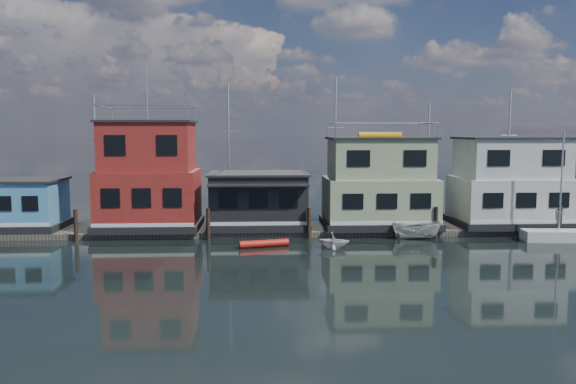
{
  "coord_description": "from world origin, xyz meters",
  "views": [
    {
      "loc": [
        -0.43,
        -29.35,
        7.45
      ],
      "look_at": [
        1.68,
        12.0,
        3.0
      ],
      "focal_mm": 35.0,
      "sensor_mm": 36.0,
      "label": 1
    }
  ],
  "objects": [
    {
      "name": "ground",
      "position": [
        0.0,
        0.0,
        0.0
      ],
      "size": [
        160.0,
        160.0,
        0.0
      ],
      "primitive_type": "plane",
      "color": "black",
      "rests_on": "ground"
    },
    {
      "name": "dock",
      "position": [
        0.0,
        12.0,
        0.2
      ],
      "size": [
        48.0,
        5.0,
        0.4
      ],
      "primitive_type": "cube",
      "color": "#595147",
      "rests_on": "ground"
    },
    {
      "name": "motorboat",
      "position": [
        10.49,
        8.66,
        0.65
      ],
      "size": [
        3.54,
        1.91,
        1.3
      ],
      "primitive_type": "imported",
      "rotation": [
        0.0,
        0.0,
        1.37
      ],
      "color": "beige",
      "rests_on": "ground"
    },
    {
      "name": "houseboat_dark",
      "position": [
        -0.5,
        11.98,
        2.42
      ],
      "size": [
        7.4,
        6.1,
        4.06
      ],
      "color": "black",
      "rests_on": "dock"
    },
    {
      "name": "houseboat_blue",
      "position": [
        -18.0,
        12.0,
        2.21
      ],
      "size": [
        6.4,
        4.9,
        3.66
      ],
      "color": "black",
      "rests_on": "dock"
    },
    {
      "name": "day_sailer",
      "position": [
        20.02,
        7.52,
        0.43
      ],
      "size": [
        4.87,
        2.04,
        7.47
      ],
      "rotation": [
        0.0,
        0.0,
        -0.1
      ],
      "color": "silver",
      "rests_on": "ground"
    },
    {
      "name": "background_masts",
      "position": [
        4.76,
        18.0,
        5.55
      ],
      "size": [
        36.4,
        0.16,
        12.0
      ],
      "color": "silver",
      "rests_on": "ground"
    },
    {
      "name": "houseboat_green",
      "position": [
        8.5,
        12.0,
        3.55
      ],
      "size": [
        8.4,
        5.9,
        7.03
      ],
      "color": "black",
      "rests_on": "dock"
    },
    {
      "name": "dinghy_white",
      "position": [
        4.32,
        5.93,
        0.53
      ],
      "size": [
        2.39,
        2.21,
        1.05
      ],
      "primitive_type": "imported",
      "rotation": [
        0.0,
        0.0,
        1.29
      ],
      "color": "silver",
      "rests_on": "ground"
    },
    {
      "name": "red_kayak",
      "position": [
        -0.17,
        6.5,
        0.24
      ],
      "size": [
        3.28,
        1.28,
        0.48
      ],
      "primitive_type": "cylinder",
      "rotation": [
        0.0,
        1.57,
        0.25
      ],
      "color": "red",
      "rests_on": "ground"
    },
    {
      "name": "houseboat_white",
      "position": [
        18.5,
        12.0,
        3.54
      ],
      "size": [
        8.4,
        5.9,
        6.66
      ],
      "color": "black",
      "rests_on": "dock"
    },
    {
      "name": "houseboat_red",
      "position": [
        -8.5,
        12.0,
        4.1
      ],
      "size": [
        7.4,
        5.9,
        11.86
      ],
      "color": "black",
      "rests_on": "dock"
    },
    {
      "name": "pilings",
      "position": [
        -0.33,
        9.2,
        1.1
      ],
      "size": [
        42.28,
        0.28,
        2.2
      ],
      "color": "#2D2116",
      "rests_on": "ground"
    }
  ]
}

